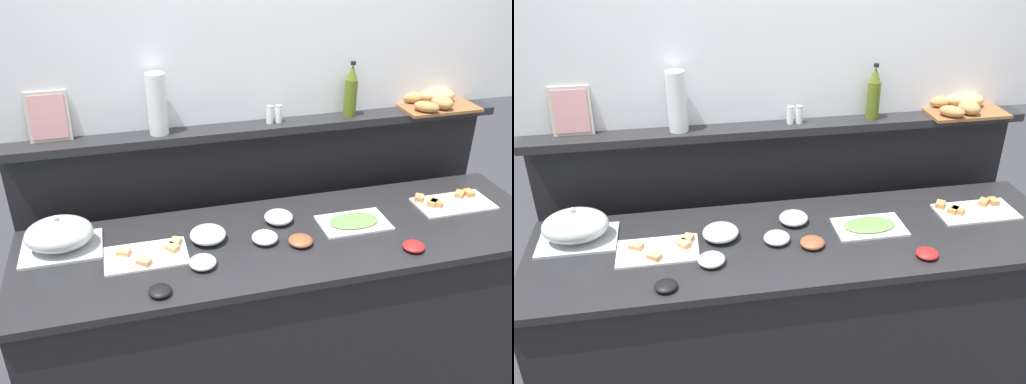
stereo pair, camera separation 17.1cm
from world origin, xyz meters
The scene contains 20 objects.
ground_plane centered at (0.00, 0.60, 0.00)m, with size 12.00×12.00×0.00m, color #38383D.
buffet_counter centered at (0.00, 0.00, 0.47)m, with size 2.41×0.70×0.94m.
back_ledge_unit centered at (0.00, 0.53, 0.69)m, with size 2.47×0.22×1.31m.
sandwich_platter_rear centered at (0.86, 0.08, 0.95)m, with size 0.38×0.20×0.04m.
sandwich_platter_front centered at (-0.63, 0.00, 0.95)m, with size 0.35×0.21×0.04m.
cold_cuts_platter centered at (0.32, 0.03, 0.95)m, with size 0.32×0.20×0.02m.
serving_cloche centered at (-0.99, 0.15, 1.01)m, with size 0.34×0.24×0.17m.
glass_bowl_large centered at (-0.02, 0.13, 0.96)m, with size 0.13×0.13×0.05m.
glass_bowl_medium centered at (-0.37, 0.06, 0.97)m, with size 0.16×0.16×0.06m.
glass_bowl_small centered at (-0.13, -0.02, 0.96)m, with size 0.12×0.12×0.05m.
glass_bowl_extra centered at (-0.42, -0.13, 0.96)m, with size 0.11×0.11×0.05m.
condiment_bowl_teal centered at (0.02, -0.07, 0.96)m, with size 0.11×0.11×0.04m, color brown.
condiment_bowl_dark centered at (0.48, -0.24, 0.95)m, with size 0.10×0.10×0.03m, color red.
condiment_bowl_red centered at (-0.61, -0.26, 0.95)m, with size 0.09×0.09×0.03m, color black.
olive_oil_bottle centered at (0.44, 0.45, 1.43)m, with size 0.06×0.06×0.28m.
salt_shaker centered at (0.03, 0.45, 1.35)m, with size 0.03×0.03×0.09m.
pepper_shaker centered at (0.07, 0.45, 1.35)m, with size 0.03×0.03×0.09m.
bread_basket centered at (0.92, 0.47, 1.34)m, with size 0.40×0.31×0.08m.
framed_picture centered at (-0.99, 0.49, 1.42)m, with size 0.18×0.05×0.23m.
water_carafe centered at (-0.51, 0.45, 1.45)m, with size 0.09×0.09×0.29m, color silver.
Camera 2 is at (-0.51, -1.99, 2.26)m, focal length 38.24 mm.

